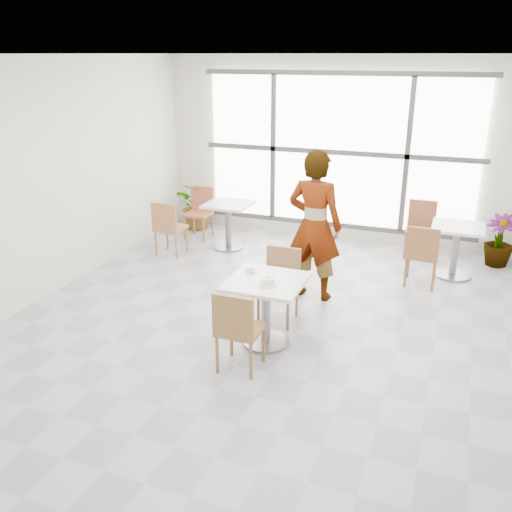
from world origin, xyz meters
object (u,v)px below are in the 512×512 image
(main_table, at_px, (266,300))
(chair_far, at_px, (280,279))
(bg_table_right, at_px, (456,244))
(plant_right, at_px, (499,240))
(bg_table_left, at_px, (228,219))
(coffee_cup, at_px, (250,270))
(bg_chair_left_far, at_px, (200,209))
(bg_chair_right_near, at_px, (422,252))
(plant_left, at_px, (198,206))
(bg_chair_right_far, at_px, (421,225))
(oatmeal_bowl, at_px, (268,281))
(bg_chair_left_near, at_px, (168,225))
(chair_near, at_px, (237,327))
(person, at_px, (315,226))

(main_table, height_order, chair_far, chair_far)
(bg_table_right, xyz_separation_m, plant_right, (0.60, 0.68, -0.10))
(bg_table_left, bearing_deg, coffee_cup, -61.74)
(coffee_cup, height_order, bg_chair_left_far, bg_chair_left_far)
(bg_chair_right_near, bearing_deg, bg_table_left, -9.91)
(bg_chair_left_far, xyz_separation_m, bg_chair_right_near, (3.76, -0.89, 0.00))
(coffee_cup, xyz_separation_m, bg_chair_left_far, (-2.09, 2.97, -0.28))
(bg_table_right, distance_m, plant_left, 4.47)
(plant_right, bearing_deg, bg_chair_right_far, 178.61)
(bg_chair_right_near, bearing_deg, bg_chair_right_far, -84.19)
(oatmeal_bowl, relative_size, bg_table_left, 0.28)
(plant_left, bearing_deg, bg_chair_left_near, -82.21)
(bg_chair_right_far, bearing_deg, main_table, -110.53)
(plant_left, bearing_deg, plant_right, -0.70)
(chair_near, relative_size, coffee_cup, 5.47)
(bg_chair_left_near, bearing_deg, bg_table_left, -136.98)
(bg_chair_right_far, bearing_deg, bg_chair_left_near, -158.94)
(chair_near, height_order, bg_table_right, chair_near)
(bg_table_left, relative_size, bg_chair_left_near, 0.86)
(bg_chair_right_near, distance_m, plant_right, 1.61)
(bg_chair_right_near, bearing_deg, chair_near, 62.27)
(bg_chair_right_near, height_order, bg_chair_right_far, same)
(chair_near, xyz_separation_m, coffee_cup, (-0.17, 0.77, 0.28))
(person, height_order, plant_right, person)
(bg_table_right, relative_size, bg_chair_right_near, 0.86)
(chair_far, relative_size, oatmeal_bowl, 4.14)
(bg_chair_right_far, bearing_deg, bg_table_right, -52.46)
(main_table, relative_size, oatmeal_bowl, 3.81)
(bg_chair_right_far, xyz_separation_m, plant_right, (1.14, -0.03, -0.11))
(bg_table_left, distance_m, plant_left, 1.20)
(oatmeal_bowl, xyz_separation_m, bg_table_left, (-1.70, 2.86, -0.31))
(main_table, distance_m, bg_chair_left_far, 3.87)
(coffee_cup, xyz_separation_m, bg_table_right, (2.08, 2.64, -0.29))
(bg_table_left, distance_m, plant_right, 4.15)
(oatmeal_bowl, distance_m, bg_chair_left_far, 4.01)
(coffee_cup, bearing_deg, chair_near, -77.79)
(chair_near, bearing_deg, bg_table_left, -65.10)
(bg_table_right, relative_size, plant_right, 0.96)
(person, relative_size, plant_right, 2.47)
(bg_chair_right_near, bearing_deg, bg_chair_left_near, 2.10)
(chair_near, distance_m, plant_left, 4.85)
(coffee_cup, xyz_separation_m, person, (0.38, 1.25, 0.18))
(bg_table_right, height_order, bg_chair_right_near, bg_chair_right_near)
(oatmeal_bowl, bearing_deg, bg_chair_left_near, 137.94)
(main_table, distance_m, chair_far, 0.64)
(bg_table_right, bearing_deg, chair_near, -119.26)
(chair_far, bearing_deg, plant_right, 48.47)
(person, distance_m, bg_table_right, 2.25)
(chair_near, relative_size, bg_chair_left_near, 1.00)
(coffee_cup, height_order, person, person)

